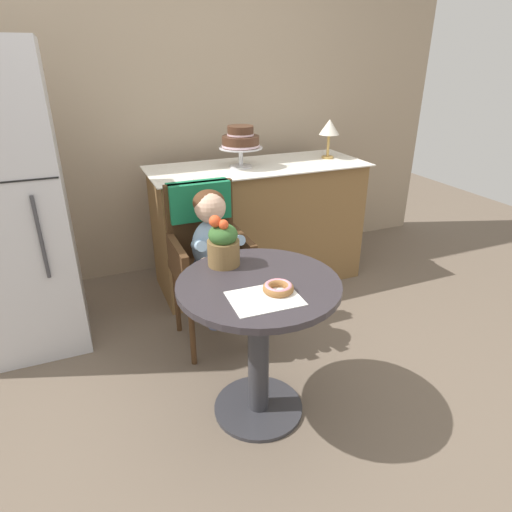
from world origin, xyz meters
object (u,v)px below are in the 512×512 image
at_px(wicker_chair, 205,239).
at_px(refrigerator, 4,208).
at_px(flower_vase, 223,244).
at_px(tiered_cake_stand, 241,141).
at_px(table_lamp, 329,129).
at_px(seated_child, 213,242).
at_px(donut_front, 278,288).
at_px(cafe_table, 259,323).

relative_size(wicker_chair, refrigerator, 0.56).
height_order(flower_vase, tiered_cake_stand, tiered_cake_stand).
bearing_deg(table_lamp, refrigerator, -174.26).
relative_size(seated_child, refrigerator, 0.43).
bearing_deg(flower_vase, table_lamp, 42.21).
distance_m(donut_front, refrigerator, 1.63).
xyz_separation_m(donut_front, tiered_cake_stand, (0.38, 1.41, 0.34)).
xyz_separation_m(table_lamp, refrigerator, (-2.18, -0.22, -0.27)).
xyz_separation_m(seated_child, flower_vase, (-0.06, -0.37, 0.15)).
bearing_deg(wicker_chair, cafe_table, -94.20).
bearing_deg(tiered_cake_stand, table_lamp, 1.51).
height_order(flower_vase, table_lamp, table_lamp).
relative_size(tiered_cake_stand, table_lamp, 1.05).
relative_size(cafe_table, donut_front, 5.53).
bearing_deg(refrigerator, seated_child, -26.30).
distance_m(wicker_chair, donut_front, 0.87).
distance_m(seated_child, donut_front, 0.71).
bearing_deg(tiered_cake_stand, wicker_chair, -128.37).
xyz_separation_m(wicker_chair, refrigerator, (-1.03, 0.35, 0.21)).
height_order(cafe_table, wicker_chair, wicker_chair).
relative_size(seated_child, tiered_cake_stand, 2.42).
relative_size(cafe_table, seated_child, 0.99).
bearing_deg(wicker_chair, table_lamp, 20.69).
bearing_deg(seated_child, flower_vase, -99.50).
xyz_separation_m(wicker_chair, seated_child, (-0.00, -0.16, 0.04)).
relative_size(seated_child, flower_vase, 2.94).
xyz_separation_m(flower_vase, table_lamp, (1.21, 1.10, 0.29)).
bearing_deg(tiered_cake_stand, flower_vase, -114.87).
relative_size(cafe_table, refrigerator, 0.42).
distance_m(cafe_table, tiered_cake_stand, 1.48).
relative_size(wicker_chair, flower_vase, 3.86).
distance_m(seated_child, tiered_cake_stand, 0.93).
bearing_deg(donut_front, refrigerator, 131.89).
bearing_deg(seated_child, donut_front, -85.14).
xyz_separation_m(seated_child, donut_front, (0.06, -0.71, 0.06)).
bearing_deg(tiered_cake_stand, refrigerator, -172.23).
height_order(seated_child, donut_front, seated_child).
distance_m(cafe_table, donut_front, 0.26).
bearing_deg(table_lamp, tiered_cake_stand, -178.49).
distance_m(wicker_chair, refrigerator, 1.11).
bearing_deg(wicker_chair, flower_vase, -102.52).
bearing_deg(cafe_table, flower_vase, 110.40).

